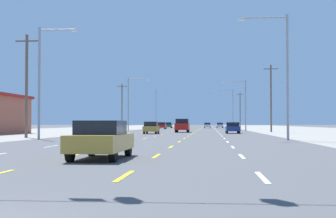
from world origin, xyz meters
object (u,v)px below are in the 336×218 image
Objects in this scene: hatchback_inner_left_near at (151,128)px; sedan_center_turn_nearest at (101,139)px; streetlight_left_row_2 at (158,106)px; sedan_far_right_mid at (233,128)px; hatchback_far_left_far at (162,126)px; streetlight_right_row_2 at (231,105)px; hatchback_far_left_farther at (169,125)px; sedan_far_right_distant_a at (220,125)px; streetlight_right_row_0 at (283,68)px; streetlight_right_row_1 at (243,101)px; streetlight_left_row_1 at (130,100)px; streetlight_left_row_0 at (43,75)px; suv_center_turn_midfar at (182,125)px; sedan_inner_right_farthest at (207,125)px.

sedan_center_turn_nearest is at bearing -85.64° from hatchback_inner_left_near.
sedan_far_right_mid is at bearing -75.07° from streetlight_left_row_2.
hatchback_inner_left_near is 48.40m from hatchback_far_left_far.
hatchback_far_left_far is 0.38× the size of streetlight_right_row_2.
sedan_center_turn_nearest is at bearing -86.48° from hatchback_far_left_farther.
sedan_far_right_distant_a is 93.73m from streetlight_right_row_0.
hatchback_far_left_far is 27.31m from sedan_far_right_distant_a.
sedan_far_right_distant_a is 8.46m from streetlight_right_row_2.
sedan_far_right_mid is 68.74m from sedan_far_right_distant_a.
streetlight_right_row_1 is at bearing -66.08° from streetlight_left_row_2.
sedan_far_right_mid is at bearing -48.44° from streetlight_left_row_1.
hatchback_inner_left_near is (-3.21, 42.12, 0.03)m from sedan_center_turn_nearest.
streetlight_left_row_0 is 47.91m from streetlight_right_row_1.
hatchback_inner_left_near is at bearing -108.84° from suv_center_turn_midfar.
hatchback_far_left_far reaches higher than sedan_center_turn_nearest.
sedan_center_turn_nearest is 0.92× the size of suv_center_turn_midfar.
streetlight_left_row_1 is at bearing -96.50° from hatchback_far_left_far.
hatchback_inner_left_near is at bearing -85.96° from hatchback_far_left_far.
sedan_far_right_mid is 0.48× the size of streetlight_left_row_0.
streetlight_right_row_0 reaches higher than suv_center_turn_midfar.
sedan_inner_right_farthest is 92.59m from streetlight_left_row_0.
suv_center_turn_midfar reaches higher than sedan_center_turn_nearest.
hatchback_inner_left_near is at bearing -87.00° from hatchback_far_left_farther.
hatchback_far_left_farther is at bearing 93.52° from sedan_center_turn_nearest.
streetlight_left_row_0 is (-3.04, -69.90, 4.57)m from hatchback_far_left_far.
streetlight_right_row_1 is (19.47, -0.00, -0.24)m from streetlight_left_row_1.
sedan_inner_right_farthest is (3.42, 59.96, -0.27)m from suv_center_turn_midfar.
hatchback_far_left_farther reaches higher than sedan_inner_right_farthest.
hatchback_inner_left_near is 10.50m from suv_center_turn_midfar.
suv_center_turn_midfar is at bearing -79.95° from hatchback_far_left_far.
streetlight_left_row_1 is at bearing -105.44° from sedan_inner_right_farthest.
streetlight_right_row_2 is (2.74, -6.05, 5.23)m from sedan_far_right_distant_a.
hatchback_far_left_far is at bearing 107.03° from sedan_far_right_mid.
streetlight_left_row_1 is (-16.79, 18.94, 4.59)m from sedan_far_right_mid.
hatchback_far_left_far is 0.38× the size of streetlight_left_row_2.
streetlight_right_row_2 is at bearing 77.47° from streetlight_left_row_0.
streetlight_right_row_0 is at bearing -77.45° from streetlight_left_row_2.
streetlight_left_row_1 is 19.48m from streetlight_right_row_1.
streetlight_left_row_0 is (-9.83, -31.56, 4.33)m from suv_center_turn_midfar.
hatchback_inner_left_near is 0.39× the size of streetlight_right_row_0.
hatchback_far_left_far is 72.01m from streetlight_right_row_0.
sedan_far_right_distant_a is 50.07m from streetlight_right_row_1.
hatchback_far_left_far is (-13.81, 45.10, 0.03)m from sedan_far_right_mid.
streetlight_left_row_0 is 0.91× the size of streetlight_left_row_2.
hatchback_far_left_far is 70.12m from streetlight_left_row_0.
streetlight_left_row_2 reaches higher than streetlight_right_row_1.
streetlight_left_row_2 reaches higher than sedan_far_right_mid.
streetlight_right_row_1 reaches higher than sedan_far_right_distant_a.
streetlight_left_row_2 is at bearing -159.93° from sedan_far_right_distant_a.
hatchback_far_left_far is 24.61m from streetlight_right_row_2.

